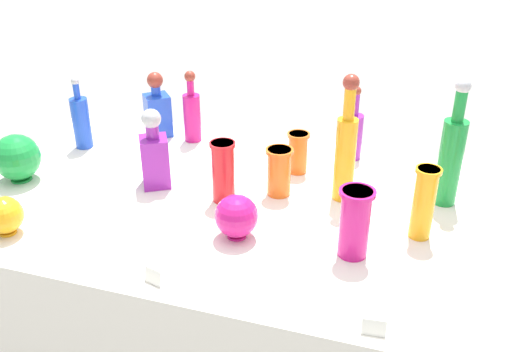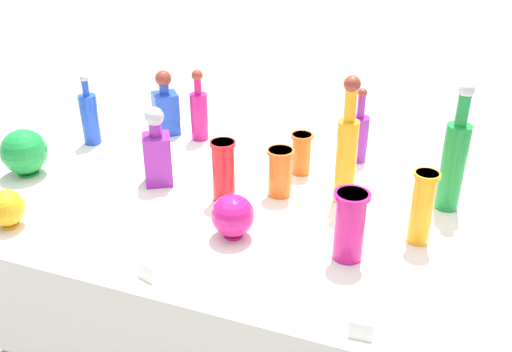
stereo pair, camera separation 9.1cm
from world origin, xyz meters
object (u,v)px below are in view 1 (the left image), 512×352
tall_bottle_0 (346,149)px  square_decanter_1 (154,154)px  tall_bottle_4 (353,133)px  slender_vase_2 (298,151)px  tall_bottle_2 (81,121)px  round_bowl_0 (236,216)px  tall_bottle_3 (451,155)px  slender_vase_0 (424,201)px  square_decanter_0 (157,110)px  slender_vase_1 (355,221)px  tall_bottle_1 (192,113)px  slender_vase_3 (223,170)px  round_bowl_2 (17,157)px  round_bowl_1 (4,215)px  slender_vase_4 (279,170)px

tall_bottle_0 → square_decanter_1: bearing=-170.6°
tall_bottle_4 → slender_vase_2: tall_bottle_4 is taller
tall_bottle_2 → round_bowl_0: 0.93m
tall_bottle_3 → slender_vase_0: (-0.07, -0.24, -0.05)m
tall_bottle_2 → slender_vase_0: tall_bottle_2 is taller
square_decanter_0 → slender_vase_1: 1.13m
tall_bottle_0 → slender_vase_0: 0.32m
tall_bottle_1 → tall_bottle_4: size_ratio=1.02×
tall_bottle_1 → slender_vase_3: (0.30, -0.44, -0.00)m
tall_bottle_0 → slender_vase_0: bearing=-31.4°
tall_bottle_1 → square_decanter_0: size_ratio=1.08×
slender_vase_1 → tall_bottle_2: bearing=160.2°
round_bowl_2 → tall_bottle_3: bearing=11.4°
square_decanter_0 → tall_bottle_1: bearing=-2.5°
slender_vase_2 → round_bowl_1: size_ratio=1.25×
slender_vase_0 → slender_vase_1: bearing=-139.2°
slender_vase_3 → slender_vase_1: bearing=-21.4°
square_decanter_1 → slender_vase_1: (0.75, -0.22, -0.01)m
tall_bottle_2 → round_bowl_0: size_ratio=2.09×
tall_bottle_2 → square_decanter_1: bearing=-25.9°
square_decanter_0 → slender_vase_4: square_decanter_0 is taller
tall_bottle_3 → tall_bottle_4: size_ratio=1.49×
tall_bottle_3 → tall_bottle_2: bearing=179.0°
slender_vase_0 → tall_bottle_3: bearing=74.4°
tall_bottle_2 → slender_vase_3: tall_bottle_2 is taller
tall_bottle_4 → round_bowl_1: size_ratio=2.36×
square_decanter_1 → round_bowl_1: square_decanter_1 is taller
round_bowl_1 → slender_vase_0: bearing=16.8°
round_bowl_1 → round_bowl_2: round_bowl_2 is taller
tall_bottle_4 → slender_vase_1: (0.11, -0.65, 0.01)m
round_bowl_1 → slender_vase_2: bearing=41.7°
slender_vase_3 → square_decanter_1: bearing=174.0°
tall_bottle_0 → slender_vase_1: (0.09, -0.32, -0.07)m
round_bowl_1 → square_decanter_0: bearing=82.3°
tall_bottle_1 → slender_vase_0: tall_bottle_1 is taller
slender_vase_0 → round_bowl_2: 1.43m
slender_vase_2 → round_bowl_2: (-0.96, -0.37, 0.01)m
slender_vase_1 → round_bowl_0: 0.36m
square_decanter_1 → tall_bottle_0: bearing=9.4°
square_decanter_0 → slender_vase_0: 1.22m
slender_vase_3 → round_bowl_1: bearing=-145.2°
square_decanter_1 → square_decanter_0: bearing=114.9°
slender_vase_1 → round_bowl_0: size_ratio=1.52×
tall_bottle_1 → tall_bottle_3: 1.05m
tall_bottle_1 → slender_vase_4: bearing=-35.6°
slender_vase_3 → tall_bottle_1: bearing=124.6°
square_decanter_1 → round_bowl_0: size_ratio=2.06×
square_decanter_0 → square_decanter_1: 0.46m
round_bowl_2 → slender_vase_0: bearing=2.4°
square_decanter_0 → slender_vase_2: (0.65, -0.16, -0.03)m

